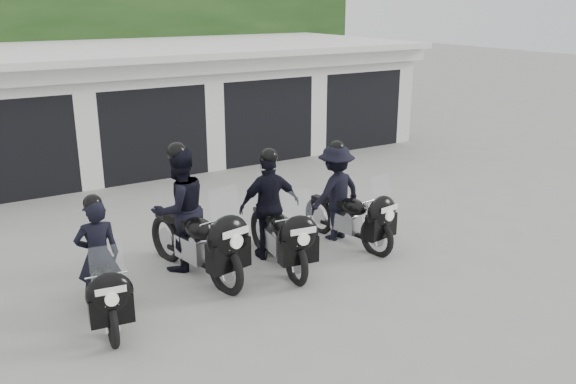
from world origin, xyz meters
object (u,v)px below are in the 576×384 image
police_bike_b (188,218)px  police_bike_d (342,198)px  police_bike_a (102,272)px  police_bike_c (274,214)px

police_bike_b → police_bike_d: bearing=-14.8°
police_bike_a → police_bike_d: (4.41, 0.62, 0.10)m
police_bike_c → police_bike_d: (1.49, 0.15, -0.03)m
police_bike_d → police_bike_c: bearing=177.0°
police_bike_a → police_bike_c: size_ratio=0.90×
police_bike_c → police_bike_d: bearing=13.4°
police_bike_a → police_bike_b: size_ratio=0.82×
police_bike_a → police_bike_c: police_bike_c is taller
police_bike_a → police_bike_b: police_bike_b is taller
police_bike_a → police_bike_d: police_bike_d is taller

